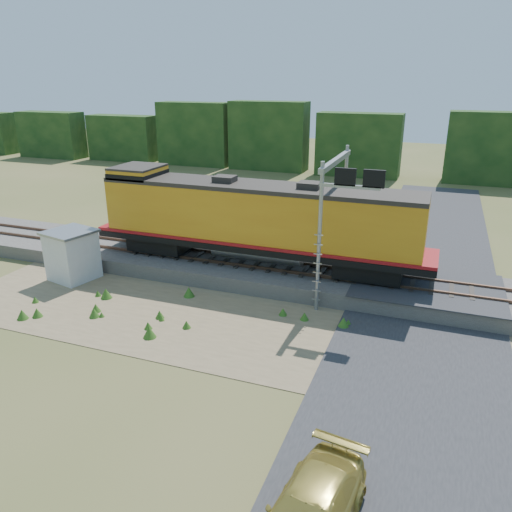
% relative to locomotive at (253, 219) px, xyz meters
% --- Properties ---
extents(ground, '(140.00, 140.00, 0.00)m').
position_rel_locomotive_xyz_m(ground, '(2.10, -6.00, -3.30)').
color(ground, '#475123').
rests_on(ground, ground).
extents(ballast, '(70.00, 5.00, 0.80)m').
position_rel_locomotive_xyz_m(ballast, '(2.10, 0.00, -2.90)').
color(ballast, slate).
rests_on(ballast, ground).
extents(rails, '(70.00, 1.54, 0.16)m').
position_rel_locomotive_xyz_m(rails, '(2.10, 0.00, -2.42)').
color(rails, brown).
rests_on(rails, ballast).
extents(dirt_shoulder, '(26.00, 8.00, 0.03)m').
position_rel_locomotive_xyz_m(dirt_shoulder, '(0.10, -5.50, -3.28)').
color(dirt_shoulder, '#8C7754').
rests_on(dirt_shoulder, ground).
extents(road, '(7.00, 66.00, 0.86)m').
position_rel_locomotive_xyz_m(road, '(9.10, -5.26, -3.21)').
color(road, '#38383A').
rests_on(road, ground).
extents(tree_line_north, '(130.00, 3.00, 6.50)m').
position_rel_locomotive_xyz_m(tree_line_north, '(2.10, 32.00, -0.23)').
color(tree_line_north, black).
rests_on(tree_line_north, ground).
extents(weed_clumps, '(15.00, 6.20, 0.56)m').
position_rel_locomotive_xyz_m(weed_clumps, '(-1.40, -5.90, -3.30)').
color(weed_clumps, '#34621C').
rests_on(weed_clumps, ground).
extents(locomotive, '(18.37, 2.80, 4.74)m').
position_rel_locomotive_xyz_m(locomotive, '(0.00, 0.00, 0.00)').
color(locomotive, black).
rests_on(locomotive, rails).
extents(shed, '(2.77, 2.77, 2.73)m').
position_rel_locomotive_xyz_m(shed, '(-9.00, -3.66, -1.92)').
color(shed, silver).
rests_on(shed, ground).
extents(signal_gantry, '(2.78, 6.20, 7.01)m').
position_rel_locomotive_xyz_m(signal_gantry, '(4.65, -0.66, 1.96)').
color(signal_gantry, gray).
rests_on(signal_gantry, ground).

